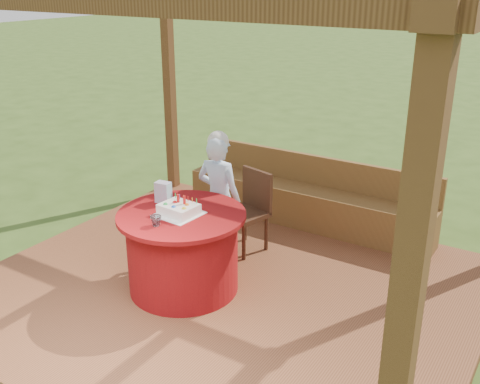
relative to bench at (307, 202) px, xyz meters
name	(u,v)px	position (x,y,z in m)	size (l,w,h in m)	color
ground	(226,297)	(0.00, -1.72, -0.38)	(60.00, 60.00, 0.00)	#304B19
deck	(226,292)	(0.00, -1.72, -0.32)	(4.50, 4.00, 0.12)	brown
pergola	(223,39)	(0.00, -1.72, 2.02)	(4.50, 4.00, 2.72)	brown
bench	(307,202)	(0.00, 0.00, 0.00)	(3.00, 0.42, 0.80)	brown
table	(183,251)	(-0.32, -1.95, 0.13)	(1.17, 1.17, 0.77)	maroon
chair	(250,207)	(-0.24, -0.90, 0.21)	(0.50, 0.50, 0.86)	#3C2113
elderly_woman	(219,196)	(-0.39, -1.24, 0.42)	(0.50, 0.34, 1.36)	#AAD1FC
birthday_cake	(179,209)	(-0.32, -1.98, 0.55)	(0.39, 0.39, 0.17)	white
gift_bag	(163,192)	(-0.62, -1.83, 0.60)	(0.14, 0.09, 0.20)	#D489BF
drinking_glass	(156,221)	(-0.34, -2.28, 0.55)	(0.10, 0.10, 0.09)	silver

